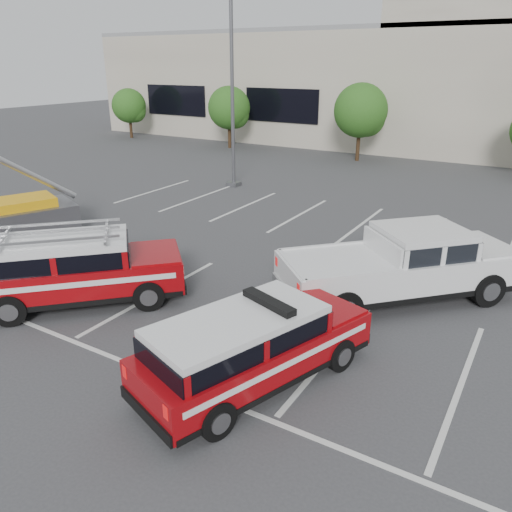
{
  "coord_description": "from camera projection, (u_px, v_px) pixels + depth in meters",
  "views": [
    {
      "loc": [
        6.21,
        -9.25,
        6.09
      ],
      "look_at": [
        -0.43,
        1.72,
        1.05
      ],
      "focal_mm": 35.0,
      "sensor_mm": 36.0,
      "label": 1
    }
  ],
  "objects": [
    {
      "name": "tree_far_left",
      "position": [
        130.0,
        107.0,
        41.23
      ],
      "size": [
        2.77,
        2.77,
        3.99
      ],
      "color": "#3F2B19",
      "rests_on": "ground"
    },
    {
      "name": "stall_markings",
      "position": [
        312.0,
        262.0,
        16.16
      ],
      "size": [
        23.0,
        15.0,
        0.01
      ],
      "primitive_type": "cube",
      "color": "silver",
      "rests_on": "ground"
    },
    {
      "name": "tree_mid_left",
      "position": [
        362.0,
        112.0,
        31.39
      ],
      "size": [
        3.37,
        3.37,
        4.85
      ],
      "color": "#3F2B19",
      "rests_on": "ground"
    },
    {
      "name": "fire_chief_suv",
      "position": [
        253.0,
        351.0,
        9.88
      ],
      "size": [
        3.3,
        5.26,
        1.74
      ],
      "rotation": [
        0.0,
        0.0,
        -0.33
      ],
      "color": "maroon",
      "rests_on": "ground"
    },
    {
      "name": "tree_left",
      "position": [
        230.0,
        109.0,
        36.31
      ],
      "size": [
        3.07,
        3.07,
        4.42
      ],
      "color": "#3F2B19",
      "rests_on": "ground"
    },
    {
      "name": "ground",
      "position": [
        235.0,
        319.0,
        12.58
      ],
      "size": [
        120.0,
        120.0,
        0.0
      ],
      "primitive_type": "plane",
      "color": "#3A3A3D",
      "rests_on": "ground"
    },
    {
      "name": "utility_rig",
      "position": [
        23.0,
        217.0,
        18.66
      ],
      "size": [
        4.09,
        3.94,
        3.1
      ],
      "rotation": [
        0.0,
        0.0,
        -0.39
      ],
      "color": "#59595E",
      "rests_on": "ground"
    },
    {
      "name": "ladder_suv",
      "position": [
        77.0,
        273.0,
        13.22
      ],
      "size": [
        5.12,
        5.14,
        2.05
      ],
      "rotation": [
        0.0,
        0.0,
        -0.78
      ],
      "color": "maroon",
      "rests_on": "ground"
    },
    {
      "name": "white_pickup",
      "position": [
        401.0,
        271.0,
        13.46
      ],
      "size": [
        6.03,
        6.13,
        1.96
      ],
      "rotation": [
        0.0,
        0.0,
        -0.77
      ],
      "color": "silver",
      "rests_on": "ground"
    },
    {
      "name": "convention_building",
      "position": [
        478.0,
        81.0,
        36.14
      ],
      "size": [
        60.0,
        16.99,
        13.2
      ],
      "color": "beige",
      "rests_on": "ground"
    },
    {
      "name": "light_pole_left",
      "position": [
        232.0,
        81.0,
        24.1
      ],
      "size": [
        0.9,
        0.6,
        10.24
      ],
      "color": "#59595E",
      "rests_on": "ground"
    }
  ]
}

